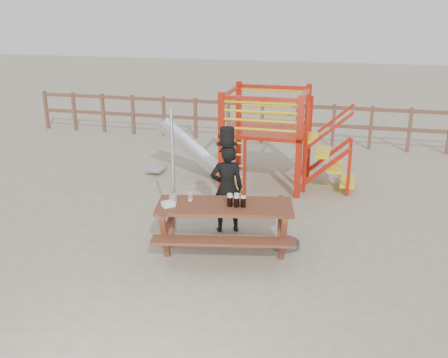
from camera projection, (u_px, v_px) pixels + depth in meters
ground at (213, 253)px, 7.94m from camera, size 60.00×60.00×0.00m
back_fence at (280, 118)px, 14.11m from camera, size 15.09×0.09×1.20m
playground_fort at (263, 135)px, 10.84m from camera, size 4.71×1.84×2.10m
picnic_table at (225, 222)px, 7.80m from camera, size 2.35×1.84×0.81m
man_with_hat at (227, 186)px, 8.48m from camera, size 0.67×0.56×1.84m
metal_pole at (173, 177)px, 8.01m from camera, size 0.05×0.05×2.25m
parasol_base at (286, 244)px, 8.12m from camera, size 0.44×0.44×0.19m
paper_bag at (168, 204)px, 7.63m from camera, size 0.23×0.23×0.08m
stout_pints at (235, 200)px, 7.64m from camera, size 0.31×0.20×0.17m
empty_glasses at (179, 198)px, 7.78m from camera, size 0.33×0.25×0.15m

